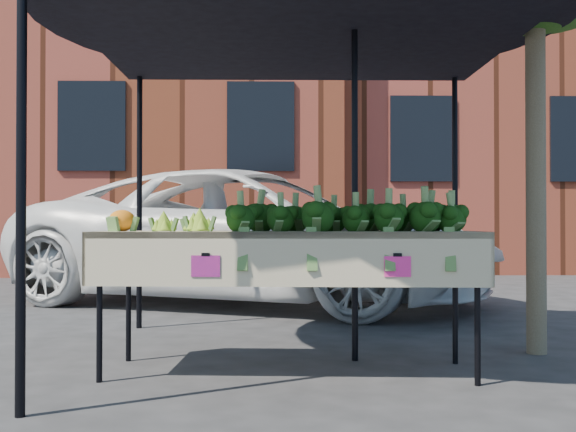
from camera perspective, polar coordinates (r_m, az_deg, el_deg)
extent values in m
plane|color=#262628|center=(4.36, 1.90, -13.21)|extent=(90.00, 90.00, 0.00)
cube|color=#BEB095|center=(4.41, 0.04, -7.12)|extent=(2.44, 0.93, 0.90)
cube|color=#F22D8C|center=(4.01, -6.59, -4.18)|extent=(0.17, 0.01, 0.12)
cube|color=#F32E91|center=(4.05, 9.32, -4.13)|extent=(0.17, 0.01, 0.12)
ellipsoid|color=black|center=(4.44, 5.08, 0.29)|extent=(1.58, 0.55, 0.24)
ellipsoid|color=#83B92A|center=(4.41, -8.62, -0.06)|extent=(0.42, 0.46, 0.19)
ellipsoid|color=orange|center=(4.45, -13.61, -0.17)|extent=(0.19, 0.19, 0.17)
imported|color=white|center=(8.49, -2.92, 12.52)|extent=(2.50, 3.07, 5.78)
cube|color=maroon|center=(17.31, -17.30, 11.15)|extent=(12.00, 8.00, 9.00)
cube|color=maroon|center=(18.53, 22.31, 9.59)|extent=(12.00, 8.00, 8.50)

